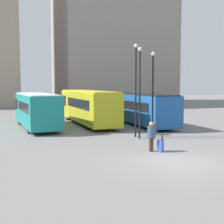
# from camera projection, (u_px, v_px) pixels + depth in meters

# --- Properties ---
(ground_plane) EXTENTS (160.00, 160.00, 0.00)m
(ground_plane) POSITION_uv_depth(u_px,v_px,m) (175.00, 162.00, 14.97)
(ground_plane) COLOR slate
(building_block_right) EXTENTS (22.25, 16.70, 35.87)m
(building_block_right) POSITION_uv_depth(u_px,v_px,m) (112.00, 15.00, 63.78)
(building_block_right) COLOR gray
(building_block_right) RESTS_ON ground_plane
(bus_0) EXTENTS (2.87, 9.57, 2.94)m
(bus_0) POSITION_uv_depth(u_px,v_px,m) (36.00, 109.00, 26.82)
(bus_0) COLOR #19847F
(bus_0) RESTS_ON ground_plane
(bus_1) EXTENTS (2.60, 12.35, 3.14)m
(bus_1) POSITION_uv_depth(u_px,v_px,m) (87.00, 106.00, 29.76)
(bus_1) COLOR gold
(bus_1) RESTS_ON ground_plane
(bus_2) EXTENTS (2.72, 12.27, 2.87)m
(bus_2) POSITION_uv_depth(u_px,v_px,m) (137.00, 107.00, 29.77)
(bus_2) COLOR #1E56A3
(bus_2) RESTS_ON ground_plane
(traveler) EXTENTS (0.56, 0.56, 1.66)m
(traveler) POSITION_uv_depth(u_px,v_px,m) (151.00, 134.00, 17.28)
(traveler) COLOR #4C3828
(traveler) RESTS_ON ground_plane
(suitcase) EXTENTS (0.29, 0.37, 0.95)m
(suitcase) POSITION_uv_depth(u_px,v_px,m) (160.00, 146.00, 17.18)
(suitcase) COLOR #334CB2
(suitcase) RESTS_ON ground_plane
(lamp_post_0) EXTENTS (0.28, 0.28, 5.98)m
(lamp_post_0) POSITION_uv_depth(u_px,v_px,m) (153.00, 88.00, 21.93)
(lamp_post_0) COLOR black
(lamp_post_0) RESTS_ON ground_plane
(lamp_post_1) EXTENTS (0.28, 0.28, 6.22)m
(lamp_post_1) POSITION_uv_depth(u_px,v_px,m) (140.00, 86.00, 21.16)
(lamp_post_1) COLOR black
(lamp_post_1) RESTS_ON ground_plane
(lamp_post_2) EXTENTS (0.28, 0.28, 6.53)m
(lamp_post_2) POSITION_uv_depth(u_px,v_px,m) (136.00, 84.00, 21.86)
(lamp_post_2) COLOR black
(lamp_post_2) RESTS_ON ground_plane
(trash_bin) EXTENTS (0.52, 0.52, 0.85)m
(trash_bin) POSITION_uv_depth(u_px,v_px,m) (153.00, 129.00, 23.11)
(trash_bin) COLOR #47474C
(trash_bin) RESTS_ON ground_plane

